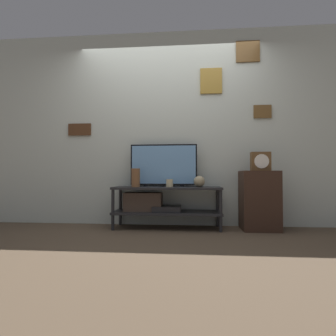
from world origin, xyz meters
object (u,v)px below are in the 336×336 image
at_px(vase_round_glass, 199,181).
at_px(mantel_clock, 261,161).
at_px(vase_tall_ceramic, 136,178).
at_px(television, 164,165).
at_px(candle_jar, 170,183).

distance_m(vase_round_glass, mantel_clock, 0.80).
distance_m(vase_tall_ceramic, vase_round_glass, 0.81).
height_order(television, vase_round_glass, television).
bearing_deg(vase_tall_ceramic, television, 28.67).
bearing_deg(mantel_clock, vase_tall_ceramic, -177.57).
distance_m(vase_tall_ceramic, candle_jar, 0.44).
bearing_deg(vase_tall_ceramic, candle_jar, 11.59).
relative_size(television, vase_round_glass, 6.22).
xyz_separation_m(television, vase_tall_ceramic, (-0.34, -0.18, -0.17)).
xyz_separation_m(television, candle_jar, (0.09, -0.10, -0.24)).
xyz_separation_m(vase_tall_ceramic, vase_round_glass, (0.81, 0.07, -0.05)).
bearing_deg(vase_round_glass, candle_jar, 177.63).
relative_size(vase_tall_ceramic, candle_jar, 2.40).
bearing_deg(candle_jar, vase_tall_ceramic, -168.41).
height_order(vase_tall_ceramic, mantel_clock, mantel_clock).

